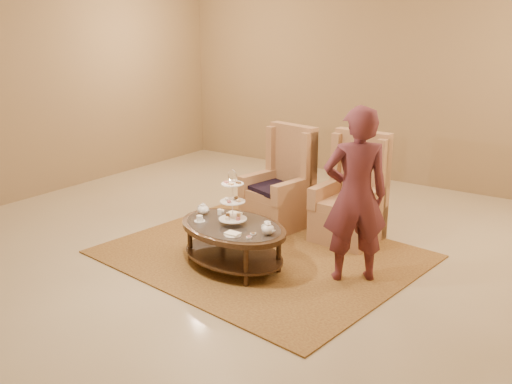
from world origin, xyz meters
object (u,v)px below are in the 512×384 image
Objects in this scene: tea_table at (233,232)px; armchair_right at (352,204)px; person at (355,196)px; armchair_left at (282,193)px.

armchair_right is at bearing 76.69° from tea_table.
armchair_left is at bearing -71.76° from person.
person is (1.18, 0.46, 0.50)m from tea_table.
armchair_right is at bearing -102.51° from person.
armchair_right is 0.73× the size of person.
armchair_right is (0.67, 1.49, 0.04)m from tea_table.
tea_table is 0.81× the size of person.
armchair_right reaches higher than tea_table.
armchair_left is at bearing -171.77° from armchair_right.
armchair_left is 0.95m from armchair_right.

